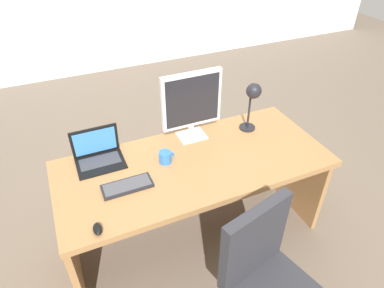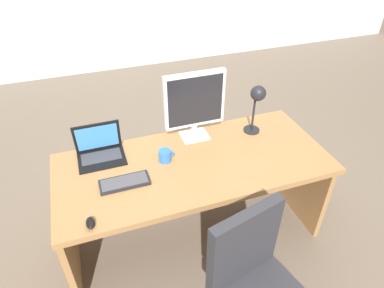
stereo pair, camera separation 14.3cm
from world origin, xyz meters
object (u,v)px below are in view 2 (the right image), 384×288
coffee_mug (165,156)px  monitor (195,102)px  keyboard (125,182)px  mouse (90,223)px  desk (192,178)px  desk_lamp (257,99)px  laptop (99,146)px

coffee_mug → monitor: bearing=35.9°
keyboard → mouse: 0.35m
desk → coffee_mug: (-0.18, 0.03, 0.23)m
monitor → desk: bearing=-113.8°
mouse → coffee_mug: size_ratio=0.79×
monitor → mouse: size_ratio=5.98×
monitor → desk_lamp: (0.43, -0.10, -0.01)m
desk → monitor: bearing=66.2°
monitor → keyboard: bearing=-149.6°
laptop → coffee_mug: bearing=-27.6°
desk_lamp → coffee_mug: (-0.71, -0.11, -0.24)m
mouse → desk_lamp: (1.25, 0.51, 0.26)m
desk_lamp → desk: bearing=-165.8°
desk → laptop: laptop is taller
desk → monitor: (0.10, 0.23, 0.48)m
coffee_mug → desk: bearing=-9.4°
keyboard → coffee_mug: 0.33m
keyboard → desk_lamp: bearing=13.5°
desk → desk_lamp: 0.73m
laptop → mouse: 0.63m
laptop → keyboard: laptop is taller
monitor → laptop: monitor is taller
laptop → mouse: (-0.13, -0.62, -0.05)m
mouse → desk: bearing=27.9°
laptop → mouse: laptop is taller
mouse → keyboard: bearing=49.1°
desk → desk_lamp: desk_lamp is taller
monitor → laptop: size_ratio=1.64×
monitor → desk_lamp: 0.44m
monitor → keyboard: (-0.58, -0.34, -0.28)m
mouse → monitor: bearing=36.8°
desk → laptop: (-0.58, 0.24, 0.26)m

